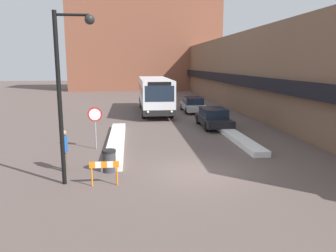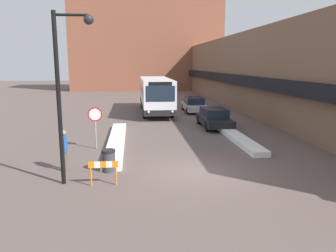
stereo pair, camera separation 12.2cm
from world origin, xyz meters
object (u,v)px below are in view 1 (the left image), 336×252
stop_sign (95,119)px  trash_bin (109,161)px  construction_barricade (104,169)px  street_lamp (66,80)px  city_bus (155,94)px  parked_car_front (214,117)px  parked_car_middle (193,104)px  pedestrian (64,147)px

stop_sign → trash_bin: bearing=-76.5°
trash_bin → construction_barricade: bearing=-92.6°
street_lamp → construction_barricade: bearing=-16.5°
city_bus → parked_car_front: bearing=-64.6°
city_bus → street_lamp: (-4.56, -18.32, 2.19)m
city_bus → trash_bin: bearing=-100.7°
trash_bin → parked_car_front: bearing=53.3°
stop_sign → street_lamp: bearing=-94.4°
parked_car_middle → trash_bin: bearing=-111.9°
city_bus → construction_barricade: city_bus is taller
pedestrian → trash_bin: bearing=62.8°
parked_car_middle → pedestrian: (-8.78, -16.86, 0.38)m
parked_car_front → construction_barricade: (-6.98, -10.92, -0.04)m
street_lamp → parked_car_middle: bearing=65.9°
stop_sign → construction_barricade: stop_sign is taller
city_bus → trash_bin: city_bus is taller
trash_bin → stop_sign: bearing=103.5°
parked_car_middle → stop_sign: 15.43m
street_lamp → trash_bin: 3.92m
pedestrian → trash_bin: (1.87, -0.30, -0.59)m
city_bus → pedestrian: size_ratio=6.03×
parked_car_front → stop_sign: (-7.85, -5.36, 0.94)m
city_bus → pedestrian: (-5.09, -16.74, -0.68)m
pedestrian → stop_sign: bearing=147.6°
pedestrian → construction_barricade: bearing=24.7°
parked_car_middle → street_lamp: size_ratio=0.74×
street_lamp → construction_barricade: size_ratio=5.78×
parked_car_middle → stop_sign: size_ratio=2.07×
parked_car_front → stop_sign: stop_sign is taller
parked_car_front → pedestrian: 12.55m
parked_car_front → parked_car_middle: bearing=90.0°
street_lamp → pedestrian: bearing=108.7°
city_bus → pedestrian: bearing=-106.9°
trash_bin → pedestrian: bearing=170.8°
trash_bin → street_lamp: bearing=-136.4°
city_bus → parked_car_front: 8.67m
trash_bin → construction_barricade: 1.66m
city_bus → stop_sign: city_bus is taller
street_lamp → city_bus: bearing=76.0°
stop_sign → street_lamp: size_ratio=0.36×
street_lamp → construction_barricade: 3.53m
street_lamp → trash_bin: size_ratio=6.70×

